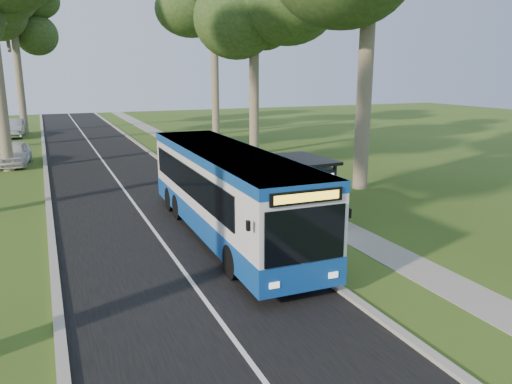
# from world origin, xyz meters

# --- Properties ---
(ground) EXTENTS (120.00, 120.00, 0.00)m
(ground) POSITION_xyz_m (0.00, 0.00, 0.00)
(ground) COLOR #38581B
(ground) RESTS_ON ground
(road) EXTENTS (7.00, 100.00, 0.02)m
(road) POSITION_xyz_m (-3.50, 10.00, 0.01)
(road) COLOR black
(road) RESTS_ON ground
(kerb_east) EXTENTS (0.25, 100.00, 0.12)m
(kerb_east) POSITION_xyz_m (0.00, 10.00, 0.06)
(kerb_east) COLOR #9E9B93
(kerb_east) RESTS_ON ground
(kerb_west) EXTENTS (0.25, 100.00, 0.12)m
(kerb_west) POSITION_xyz_m (-7.00, 10.00, 0.06)
(kerb_west) COLOR #9E9B93
(kerb_west) RESTS_ON ground
(centre_line) EXTENTS (0.12, 100.00, 0.00)m
(centre_line) POSITION_xyz_m (-3.50, 10.00, 0.02)
(centre_line) COLOR white
(centre_line) RESTS_ON road
(footpath) EXTENTS (1.50, 100.00, 0.02)m
(footpath) POSITION_xyz_m (3.00, 10.00, 0.01)
(footpath) COLOR gray
(footpath) RESTS_ON ground
(bus) EXTENTS (2.60, 11.77, 3.11)m
(bus) POSITION_xyz_m (-1.21, 1.53, 1.61)
(bus) COLOR white
(bus) RESTS_ON ground
(bus_stop_sign) EXTENTS (0.17, 0.36, 2.61)m
(bus_stop_sign) POSITION_xyz_m (0.30, -0.93, 1.62)
(bus_stop_sign) COLOR gray
(bus_stop_sign) RESTS_ON ground
(bus_shelter) EXTENTS (1.73, 3.00, 2.51)m
(bus_shelter) POSITION_xyz_m (2.31, 1.76, 1.77)
(bus_shelter) COLOR black
(bus_shelter) RESTS_ON ground
(litter_bin) EXTENTS (0.51, 0.51, 0.89)m
(litter_bin) POSITION_xyz_m (1.66, 5.70, 0.45)
(litter_bin) COLOR black
(litter_bin) RESTS_ON ground
(car_white) EXTENTS (2.21, 4.55, 1.49)m
(car_white) POSITION_xyz_m (-8.76, 19.72, 0.75)
(car_white) COLOR silver
(car_white) RESTS_ON ground
(car_silver) EXTENTS (1.84, 4.85, 1.58)m
(car_silver) POSITION_xyz_m (-9.38, 34.93, 0.79)
(car_silver) COLOR #9DA0A5
(car_silver) RESTS_ON ground
(tree_west_e) EXTENTS (5.20, 5.20, 14.37)m
(tree_west_e) POSITION_xyz_m (-8.50, 38.00, 10.65)
(tree_west_e) COLOR #7A6B56
(tree_west_e) RESTS_ON ground
(tree_east_d) EXTENTS (5.20, 5.20, 15.71)m
(tree_east_d) POSITION_xyz_m (8.00, 30.00, 11.63)
(tree_east_d) COLOR #7A6B56
(tree_east_d) RESTS_ON ground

